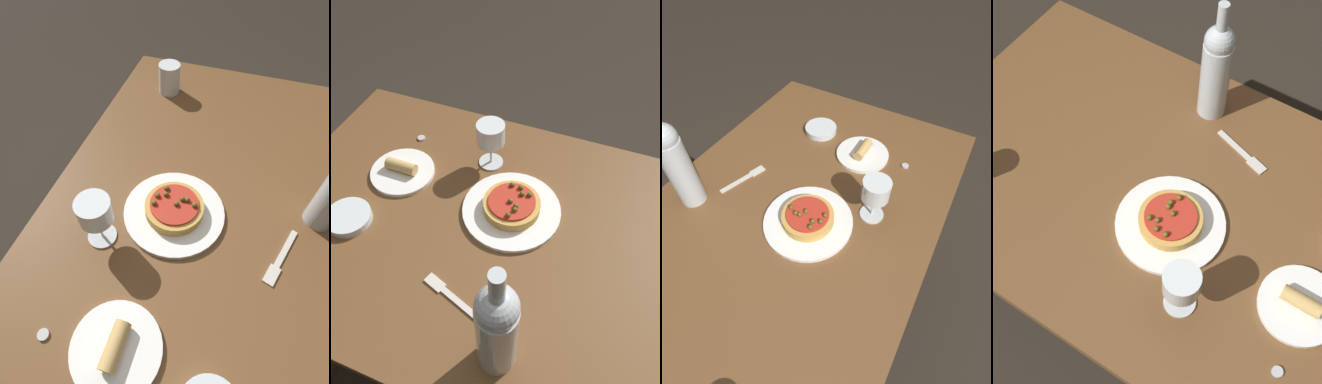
{
  "view_description": "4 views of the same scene",
  "coord_description": "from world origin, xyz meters",
  "views": [
    {
      "loc": [
        -0.45,
        -0.04,
        1.44
      ],
      "look_at": [
        0.0,
        0.11,
        0.8
      ],
      "focal_mm": 28.0,
      "sensor_mm": 36.0,
      "label": 1
    },
    {
      "loc": [
        0.14,
        -0.51,
        1.57
      ],
      "look_at": [
        -0.08,
        0.07,
        0.83
      ],
      "focal_mm": 35.0,
      "sensor_mm": 36.0,
      "label": 2
    },
    {
      "loc": [
        0.38,
        0.36,
        1.51
      ],
      "look_at": [
        -0.09,
        0.1,
        0.87
      ],
      "focal_mm": 28.0,
      "sensor_mm": 36.0,
      "label": 3
    },
    {
      "loc": [
        -0.33,
        0.58,
        1.9
      ],
      "look_at": [
        0.01,
        0.05,
        0.85
      ],
      "focal_mm": 50.0,
      "sensor_mm": 36.0,
      "label": 4
    }
  ],
  "objects": [
    {
      "name": "wine_glass",
      "position": [
        -0.16,
        0.22,
        0.88
      ],
      "size": [
        0.08,
        0.08,
        0.14
      ],
      "color": "silver",
      "rests_on": "dining_table"
    },
    {
      "name": "side_bowl",
      "position": [
        -0.43,
        -0.11,
        0.78
      ],
      "size": [
        0.12,
        0.12,
        0.02
      ],
      "color": "silver",
      "rests_on": "dining_table"
    },
    {
      "name": "dinner_plate",
      "position": [
        -0.04,
        0.07,
        0.78
      ],
      "size": [
        0.26,
        0.26,
        0.01
      ],
      "color": "white",
      "rests_on": "dining_table"
    },
    {
      "name": "fork",
      "position": [
        -0.09,
        -0.21,
        0.78
      ],
      "size": [
        0.16,
        0.07,
        0.0
      ],
      "rotation": [
        0.0,
        0.0,
        2.82
      ],
      "color": "beige",
      "rests_on": "dining_table"
    },
    {
      "name": "wine_bottle",
      "position": [
        0.06,
        -0.29,
        0.92
      ],
      "size": [
        0.08,
        0.08,
        0.35
      ],
      "color": "#B2BCC1",
      "rests_on": "dining_table"
    },
    {
      "name": "dining_table",
      "position": [
        0.0,
        0.0,
        0.67
      ],
      "size": [
        1.37,
        0.84,
        0.77
      ],
      "color": "brown",
      "rests_on": "ground_plane"
    },
    {
      "name": "pizza",
      "position": [
        -0.04,
        0.07,
        0.8
      ],
      "size": [
        0.15,
        0.15,
        0.04
      ],
      "color": "gold",
      "rests_on": "dinner_plate"
    },
    {
      "name": "ground_plane",
      "position": [
        0.0,
        0.0,
        0.0
      ],
      "size": [
        14.0,
        14.0,
        0.0
      ],
      "primitive_type": "plane",
      "color": "#2D261E"
    },
    {
      "name": "side_plate",
      "position": [
        -0.38,
        0.09,
        0.78
      ],
      "size": [
        0.18,
        0.18,
        0.05
      ],
      "color": "white",
      "rests_on": "dining_table"
    },
    {
      "name": "bottle_cap",
      "position": [
        -0.4,
        0.24,
        0.78
      ],
      "size": [
        0.02,
        0.02,
        0.01
      ],
      "color": "#B7B7BC",
      "rests_on": "dining_table"
    }
  ]
}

